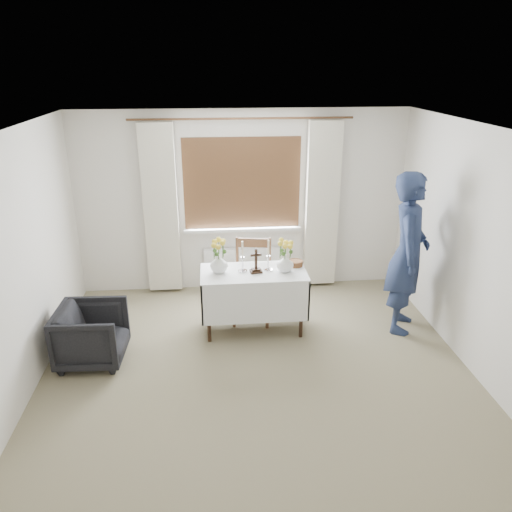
{
  "coord_description": "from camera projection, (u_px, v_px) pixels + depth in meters",
  "views": [
    {
      "loc": [
        -0.44,
        -4.14,
        3.07
      ],
      "look_at": [
        0.05,
        1.01,
        1.04
      ],
      "focal_mm": 35.0,
      "sensor_mm": 36.0,
      "label": 1
    }
  ],
  "objects": [
    {
      "name": "person",
      "position": [
        408.0,
        253.0,
        5.83
      ],
      "size": [
        0.7,
        0.83,
        1.93
      ],
      "primitive_type": "imported",
      "rotation": [
        0.0,
        0.0,
        1.17
      ],
      "color": "navy",
      "rests_on": "ground"
    },
    {
      "name": "wooden_chair",
      "position": [
        252.0,
        282.0,
        6.16
      ],
      "size": [
        0.55,
        0.55,
        1.03
      ],
      "primitive_type": null,
      "rotation": [
        0.0,
        0.0,
        -0.17
      ],
      "color": "brown",
      "rests_on": "ground"
    },
    {
      "name": "altar_table",
      "position": [
        254.0,
        301.0,
        5.98
      ],
      "size": [
        1.24,
        0.64,
        0.76
      ],
      "primitive_type": "cube",
      "color": "white",
      "rests_on": "ground"
    },
    {
      "name": "wooden_cross",
      "position": [
        256.0,
        261.0,
        5.77
      ],
      "size": [
        0.15,
        0.11,
        0.29
      ],
      "primitive_type": null,
      "rotation": [
        0.0,
        0.0,
        0.12
      ],
      "color": "black",
      "rests_on": "altar_table"
    },
    {
      "name": "candlestick_right",
      "position": [
        268.0,
        255.0,
        5.81
      ],
      "size": [
        0.13,
        0.13,
        0.38
      ],
      "primitive_type": null,
      "rotation": [
        0.0,
        0.0,
        0.29
      ],
      "color": "silver",
      "rests_on": "altar_table"
    },
    {
      "name": "flower_vase_right",
      "position": [
        285.0,
        263.0,
        5.82
      ],
      "size": [
        0.2,
        0.2,
        0.21
      ],
      "primitive_type": "imported",
      "rotation": [
        0.0,
        0.0,
        -0.0
      ],
      "color": "white",
      "rests_on": "altar_table"
    },
    {
      "name": "radiator",
      "position": [
        243.0,
        268.0,
        7.13
      ],
      "size": [
        1.1,
        0.1,
        0.6
      ],
      "primitive_type": "cube",
      "color": "white",
      "rests_on": "ground"
    },
    {
      "name": "armchair",
      "position": [
        92.0,
        335.0,
        5.36
      ],
      "size": [
        0.73,
        0.72,
        0.64
      ],
      "primitive_type": "imported",
      "rotation": [
        0.0,
        0.0,
        1.53
      ],
      "color": "black",
      "rests_on": "ground"
    },
    {
      "name": "flower_vase_left",
      "position": [
        219.0,
        264.0,
        5.79
      ],
      "size": [
        0.24,
        0.24,
        0.22
      ],
      "primitive_type": "imported",
      "rotation": [
        0.0,
        0.0,
        0.17
      ],
      "color": "white",
      "rests_on": "altar_table"
    },
    {
      "name": "candlestick_left",
      "position": [
        242.0,
        256.0,
        5.79
      ],
      "size": [
        0.14,
        0.14,
        0.37
      ],
      "primitive_type": null,
      "rotation": [
        0.0,
        0.0,
        0.39
      ],
      "color": "silver",
      "rests_on": "altar_table"
    },
    {
      "name": "ground",
      "position": [
        260.0,
        389.0,
        5.0
      ],
      "size": [
        5.0,
        5.0,
        0.0
      ],
      "primitive_type": "plane",
      "color": "#998C6A",
      "rests_on": "ground"
    },
    {
      "name": "wicker_basket",
      "position": [
        295.0,
        263.0,
        6.0
      ],
      "size": [
        0.23,
        0.23,
        0.07
      ],
      "primitive_type": "cylinder",
      "rotation": [
        0.0,
        0.0,
        0.38
      ],
      "color": "brown",
      "rests_on": "altar_table"
    }
  ]
}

